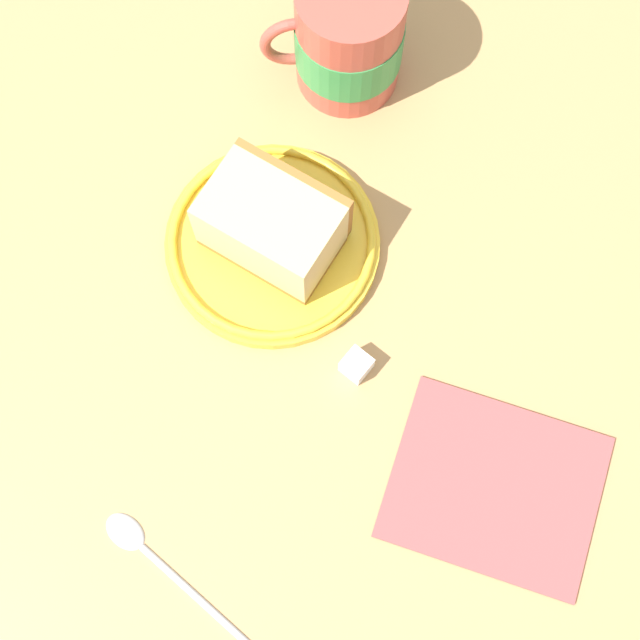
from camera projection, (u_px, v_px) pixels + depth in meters
ground_plane at (307, 309)px, 68.89cm from camera, size 110.44×110.44×2.93cm
small_plate at (272, 243)px, 67.97cm from camera, size 15.48×15.48×1.63cm
cake_slice at (272, 223)px, 65.10cm from camera, size 10.00×7.80×5.70cm
tea_mug at (348, 37)px, 68.20cm from camera, size 9.87×7.96×9.93cm
teaspoon at (149, 553)px, 62.12cm from camera, size 12.64×5.34×0.80cm
folded_napkin at (495, 487)px, 63.43cm from camera, size 14.39×12.18×0.60cm
sugar_cube at (356, 365)px, 65.25cm from camera, size 2.26×2.26×1.80cm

